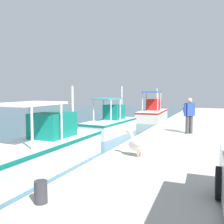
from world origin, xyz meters
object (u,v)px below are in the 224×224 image
at_px(pelican, 138,144).
at_px(fisherman_standing, 189,114).
at_px(fishing_boat_second, 111,124).
at_px(mooring_bollard_nearest, 41,192).
at_px(fishing_boat_third, 153,113).
at_px(fishing_boat_nearest, 43,148).
at_px(mooring_bollard_second, 185,110).

bearing_deg(pelican, fisherman_standing, -11.27).
relative_size(fishing_boat_second, mooring_bollard_nearest, 11.92).
relative_size(fisherman_standing, mooring_bollard_nearest, 4.09).
xyz_separation_m(fishing_boat_second, fisherman_standing, (-2.69, -5.08, 1.05)).
height_order(fishing_boat_second, fisherman_standing, fishing_boat_second).
xyz_separation_m(fisherman_standing, mooring_bollard_nearest, (-8.42, 1.60, -0.70)).
xyz_separation_m(fishing_boat_third, mooring_bollard_nearest, (-19.24, -2.78, 0.32)).
distance_m(fisherman_standing, mooring_bollard_nearest, 8.60).
height_order(pelican, mooring_bollard_nearest, pelican).
height_order(fishing_boat_nearest, pelican, fishing_boat_nearest).
bearing_deg(fisherman_standing, mooring_bollard_second, 8.03).
height_order(fishing_boat_nearest, mooring_bollard_second, fishing_boat_nearest).
bearing_deg(fishing_boat_second, mooring_bollard_second, -21.93).
height_order(fishing_boat_nearest, fishing_boat_third, fishing_boat_third).
bearing_deg(fishing_boat_second, fishing_boat_third, -4.99).
height_order(fishing_boat_second, mooring_bollard_nearest, fishing_boat_second).
bearing_deg(mooring_bollard_second, pelican, -177.71).
height_order(mooring_bollard_nearest, mooring_bollard_second, mooring_bollard_second).
height_order(fishing_boat_nearest, fishing_boat_second, fishing_boat_second).
distance_m(fishing_boat_second, pelican, 8.57).
bearing_deg(fisherman_standing, pelican, 168.73).
distance_m(fishing_boat_nearest, fisherman_standing, 6.59).
relative_size(fishing_boat_third, pelican, 5.55).
height_order(pelican, mooring_bollard_second, pelican).
distance_m(fisherman_standing, mooring_bollard_second, 11.47).
bearing_deg(fishing_boat_nearest, mooring_bollard_nearest, -141.80).
distance_m(fishing_boat_nearest, mooring_bollard_nearest, 4.87).
distance_m(fishing_boat_nearest, fishing_boat_third, 15.42).
xyz_separation_m(fishing_boat_second, mooring_bollard_nearest, (-11.11, -3.48, 0.35)).
height_order(fishing_boat_third, pelican, fishing_boat_third).
bearing_deg(fishing_boat_third, mooring_bollard_second, -79.26).
distance_m(fishing_boat_nearest, fishing_boat_second, 7.31).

